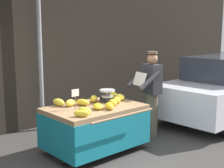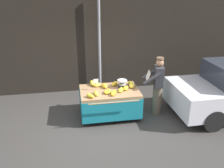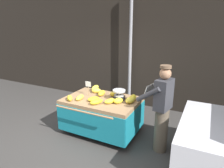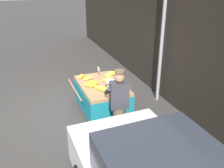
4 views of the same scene
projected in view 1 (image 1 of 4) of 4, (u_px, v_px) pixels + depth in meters
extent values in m
plane|color=#383533|center=(106.00, 167.00, 4.81)|extent=(60.00, 60.00, 0.00)
cube|color=black|center=(22.00, 44.00, 6.50)|extent=(16.00, 0.24, 3.68)
cylinder|color=gray|center=(40.00, 51.00, 6.43)|extent=(0.09, 0.09, 3.40)
cube|color=#93704C|center=(95.00, 109.00, 5.32)|extent=(1.63, 1.09, 0.08)
cylinder|color=black|center=(59.00, 140.00, 4.90)|extent=(0.05, 0.77, 0.77)
cylinder|color=#B7B7BC|center=(57.00, 140.00, 4.88)|extent=(0.01, 0.14, 0.14)
cylinder|color=black|center=(125.00, 122.00, 5.87)|extent=(0.05, 0.77, 0.77)
cylinder|color=#B7B7BC|center=(126.00, 122.00, 5.89)|extent=(0.01, 0.14, 0.14)
cylinder|color=#4C4742|center=(79.00, 125.00, 5.73)|extent=(0.05, 0.05, 0.74)
cube|color=#147284|center=(116.00, 135.00, 4.98)|extent=(1.63, 0.02, 0.60)
cube|color=#147284|center=(77.00, 121.00, 5.78)|extent=(1.63, 0.02, 0.60)
cube|color=#147284|center=(54.00, 138.00, 4.84)|extent=(0.02, 1.09, 0.60)
cube|color=#147284|center=(128.00, 119.00, 5.91)|extent=(0.02, 1.09, 0.60)
cylinder|color=#93704C|center=(124.00, 116.00, 4.79)|extent=(1.30, 0.04, 0.04)
cube|color=black|center=(107.00, 100.00, 5.64)|extent=(0.20, 0.20, 0.09)
cylinder|color=#B7B7BC|center=(107.00, 94.00, 5.62)|extent=(0.02, 0.02, 0.11)
cylinder|color=#B7B7BC|center=(107.00, 90.00, 5.61)|extent=(0.28, 0.28, 0.04)
cylinder|color=#B7B7BC|center=(107.00, 96.00, 5.63)|extent=(0.21, 0.21, 0.03)
cylinder|color=#997A51|center=(75.00, 103.00, 5.09)|extent=(0.01, 0.01, 0.22)
cube|color=white|center=(75.00, 93.00, 5.06)|extent=(0.14, 0.01, 0.12)
ellipsoid|color=yellow|center=(59.00, 102.00, 5.35)|extent=(0.14, 0.30, 0.13)
ellipsoid|color=yellow|center=(70.00, 103.00, 5.32)|extent=(0.26, 0.22, 0.12)
ellipsoid|color=gold|center=(83.00, 102.00, 5.38)|extent=(0.19, 0.32, 0.11)
ellipsoid|color=gold|center=(109.00, 106.00, 5.12)|extent=(0.25, 0.33, 0.11)
ellipsoid|color=yellow|center=(113.00, 102.00, 5.39)|extent=(0.23, 0.29, 0.10)
ellipsoid|color=yellow|center=(117.00, 100.00, 5.55)|extent=(0.23, 0.25, 0.12)
ellipsoid|color=yellow|center=(120.00, 97.00, 5.79)|extent=(0.21, 0.28, 0.12)
ellipsoid|color=yellow|center=(85.00, 110.00, 4.86)|extent=(0.15, 0.29, 0.10)
ellipsoid|color=gold|center=(98.00, 106.00, 5.11)|extent=(0.28, 0.31, 0.09)
ellipsoid|color=gold|center=(94.00, 99.00, 5.64)|extent=(0.25, 0.25, 0.12)
ellipsoid|color=yellow|center=(82.00, 113.00, 4.64)|extent=(0.25, 0.25, 0.11)
ellipsoid|color=yellow|center=(114.00, 96.00, 5.91)|extent=(0.15, 0.23, 0.13)
cylinder|color=brown|center=(151.00, 115.00, 6.21)|extent=(0.26, 0.26, 0.88)
cube|color=#333338|center=(152.00, 79.00, 6.10)|extent=(0.30, 0.42, 0.58)
sphere|color=#9E7051|center=(152.00, 59.00, 6.03)|extent=(0.21, 0.21, 0.21)
cylinder|color=brown|center=(153.00, 53.00, 6.01)|extent=(0.20, 0.20, 0.05)
cylinder|color=#333338|center=(150.00, 81.00, 5.81)|extent=(0.49, 0.18, 0.37)
cylinder|color=#333338|center=(137.00, 78.00, 6.17)|extent=(0.49, 0.18, 0.37)
cube|color=silver|center=(140.00, 79.00, 5.94)|extent=(0.16, 0.35, 0.25)
cylinder|color=black|center=(168.00, 109.00, 7.30)|extent=(0.60, 0.19, 0.60)
cylinder|color=black|center=(219.00, 95.00, 8.91)|extent=(0.60, 0.19, 0.60)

